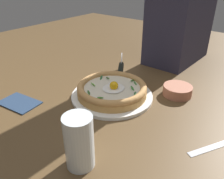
% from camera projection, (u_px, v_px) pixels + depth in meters
% --- Properties ---
extents(ground_plane, '(2.40, 2.40, 0.03)m').
position_uv_depth(ground_plane, '(112.00, 97.00, 0.88)').
color(ground_plane, brown).
rests_on(ground_plane, ground).
extents(pizza_plate, '(0.30, 0.30, 0.01)m').
position_uv_depth(pizza_plate, '(112.00, 96.00, 0.84)').
color(pizza_plate, white).
rests_on(pizza_plate, ground).
extents(pizza, '(0.25, 0.25, 0.06)m').
position_uv_depth(pizza, '(112.00, 89.00, 0.83)').
color(pizza, tan).
rests_on(pizza, pizza_plate).
extents(side_bowl, '(0.11, 0.11, 0.04)m').
position_uv_depth(side_bowl, '(177.00, 90.00, 0.85)').
color(side_bowl, '#BB7359').
rests_on(side_bowl, ground).
extents(pizza_cutter, '(0.14, 0.10, 0.09)m').
position_uv_depth(pizza_cutter, '(121.00, 67.00, 0.99)').
color(pizza_cutter, silver).
rests_on(pizza_cutter, ground).
extents(drinking_glass, '(0.07, 0.07, 0.14)m').
position_uv_depth(drinking_glass, '(79.00, 145.00, 0.53)').
color(drinking_glass, silver).
rests_on(drinking_glass, ground).
extents(folded_napkin, '(0.11, 0.15, 0.01)m').
position_uv_depth(folded_napkin, '(19.00, 102.00, 0.81)').
color(folded_napkin, navy).
rests_on(folded_napkin, ground).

